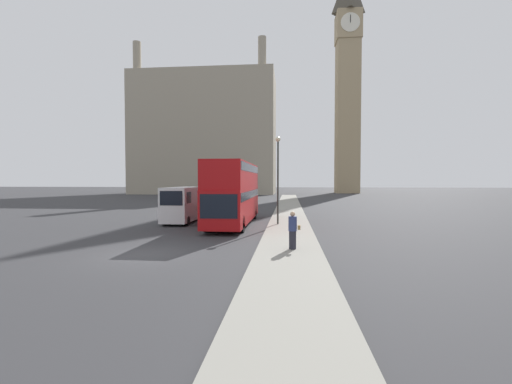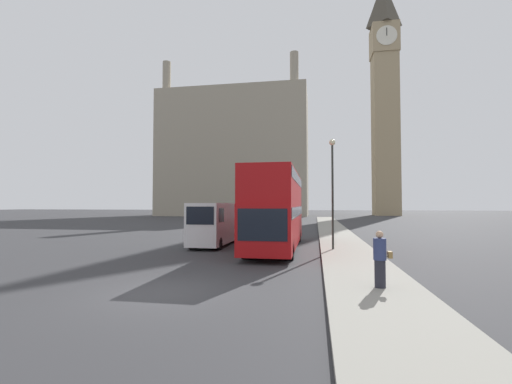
{
  "view_description": "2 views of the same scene",
  "coord_description": "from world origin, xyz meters",
  "px_view_note": "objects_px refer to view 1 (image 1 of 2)",
  "views": [
    {
      "loc": [
        6.47,
        -14.46,
        3.29
      ],
      "look_at": [
        3.86,
        12.75,
        2.37
      ],
      "focal_mm": 24.0,
      "sensor_mm": 36.0,
      "label": 1
    },
    {
      "loc": [
        4.72,
        -9.82,
        2.69
      ],
      "look_at": [
        -0.29,
        19.0,
        3.74
      ],
      "focal_mm": 24.0,
      "sensor_mm": 36.0,
      "label": 2
    }
  ],
  "objects_px": {
    "white_van": "(184,204)",
    "pedestrian": "(293,230)",
    "parked_sedan": "(234,197)",
    "street_lamp": "(278,168)",
    "clock_tower": "(348,78)",
    "red_double_decker_bus": "(234,191)"
  },
  "relations": [
    {
      "from": "parked_sedan",
      "to": "white_van",
      "type": "bearing_deg",
      "value": -89.47
    },
    {
      "from": "clock_tower",
      "to": "red_double_decker_bus",
      "type": "bearing_deg",
      "value": -106.18
    },
    {
      "from": "pedestrian",
      "to": "street_lamp",
      "type": "relative_size",
      "value": 0.27
    },
    {
      "from": "clock_tower",
      "to": "street_lamp",
      "type": "xyz_separation_m",
      "value": [
        -15.92,
        -66.78,
        -25.73
      ]
    },
    {
      "from": "pedestrian",
      "to": "clock_tower",
      "type": "bearing_deg",
      "value": 78.83
    },
    {
      "from": "pedestrian",
      "to": "parked_sedan",
      "type": "bearing_deg",
      "value": 103.18
    },
    {
      "from": "parked_sedan",
      "to": "red_double_decker_bus",
      "type": "bearing_deg",
      "value": -80.85
    },
    {
      "from": "white_van",
      "to": "pedestrian",
      "type": "xyz_separation_m",
      "value": [
        8.42,
        -10.5,
        -0.47
      ]
    },
    {
      "from": "clock_tower",
      "to": "parked_sedan",
      "type": "bearing_deg",
      "value": -121.38
    },
    {
      "from": "clock_tower",
      "to": "parked_sedan",
      "type": "height_order",
      "value": "clock_tower"
    },
    {
      "from": "pedestrian",
      "to": "parked_sedan",
      "type": "height_order",
      "value": "pedestrian"
    },
    {
      "from": "white_van",
      "to": "parked_sedan",
      "type": "distance_m",
      "value": 26.52
    },
    {
      "from": "white_van",
      "to": "parked_sedan",
      "type": "xyz_separation_m",
      "value": [
        -0.25,
        26.5,
        -0.81
      ]
    },
    {
      "from": "red_double_decker_bus",
      "to": "street_lamp",
      "type": "distance_m",
      "value": 3.74
    },
    {
      "from": "pedestrian",
      "to": "street_lamp",
      "type": "distance_m",
      "value": 9.55
    },
    {
      "from": "pedestrian",
      "to": "parked_sedan",
      "type": "relative_size",
      "value": 0.38
    },
    {
      "from": "clock_tower",
      "to": "pedestrian",
      "type": "distance_m",
      "value": 82.42
    },
    {
      "from": "red_double_decker_bus",
      "to": "pedestrian",
      "type": "xyz_separation_m",
      "value": [
        4.25,
        -9.57,
        -1.53
      ]
    },
    {
      "from": "street_lamp",
      "to": "clock_tower",
      "type": "bearing_deg",
      "value": 76.59
    },
    {
      "from": "white_van",
      "to": "street_lamp",
      "type": "height_order",
      "value": "street_lamp"
    },
    {
      "from": "clock_tower",
      "to": "white_van",
      "type": "height_order",
      "value": "clock_tower"
    },
    {
      "from": "clock_tower",
      "to": "white_van",
      "type": "relative_size",
      "value": 9.78
    }
  ]
}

